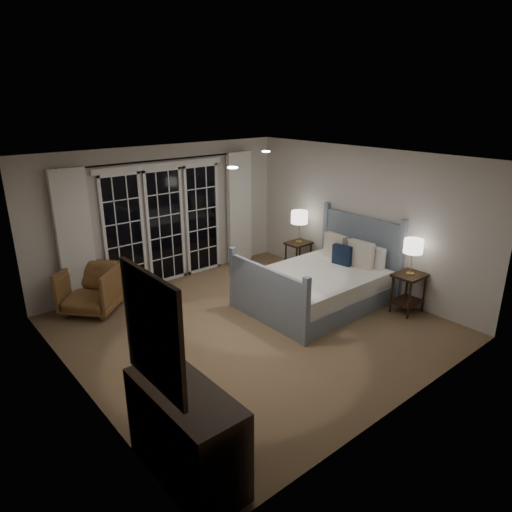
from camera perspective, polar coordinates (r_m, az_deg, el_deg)
floor at (r=6.96m, az=-0.61°, el=-8.87°), size 5.00×5.00×0.00m
ceiling at (r=6.18m, az=-0.70°, el=12.01°), size 5.00×5.00×0.00m
wall_left at (r=5.35m, az=-21.92°, el=-4.56°), size 0.02×5.00×2.50m
wall_right at (r=8.21m, az=13.01°, el=4.46°), size 0.02×5.00×2.50m
wall_back at (r=8.47m, az=-11.48°, el=5.02°), size 5.00×0.02×2.50m
wall_front at (r=4.93m, az=18.23°, el=-6.15°), size 5.00×0.02×2.50m
french_doors at (r=8.47m, az=-11.28°, el=3.92°), size 2.50×0.04×2.20m
curtain_rod at (r=8.20m, az=-11.61°, el=11.67°), size 3.50×0.03×0.03m
curtain_left at (r=7.77m, az=-21.67°, el=1.96°), size 0.55×0.10×2.25m
curtain_right at (r=9.27m, az=-2.10°, el=5.98°), size 0.55×0.10×2.25m
downlight_a at (r=7.15m, az=1.27°, el=12.92°), size 0.12×0.12×0.01m
downlight_b at (r=5.50m, az=-2.93°, el=10.98°), size 0.12×0.12×0.01m
bed at (r=7.66m, az=7.91°, el=-3.55°), size 2.27×1.63×1.33m
nightstand_left at (r=7.64m, az=18.53°, el=-3.70°), size 0.50×0.40×0.65m
nightstand_right at (r=8.97m, az=5.31°, el=0.45°), size 0.47×0.37×0.61m
lamp_left at (r=7.42m, az=19.08°, el=1.12°), size 0.30×0.30×0.57m
lamp_right at (r=8.77m, az=5.45°, el=4.81°), size 0.32×0.32×0.62m
armchair at (r=7.76m, az=-19.90°, el=-3.90°), size 1.17×1.17×0.76m
dresser at (r=4.41m, az=-8.75°, el=-20.96°), size 0.54×1.27×0.90m
mirror at (r=3.70m, az=-12.77°, el=-9.18°), size 0.05×0.85×1.00m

